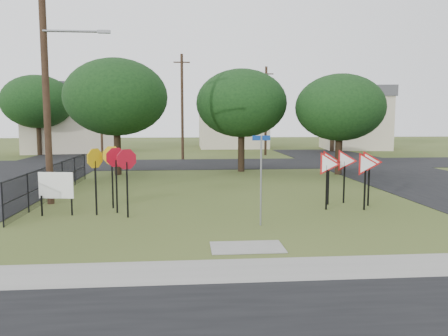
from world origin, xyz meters
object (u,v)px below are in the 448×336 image
(stop_sign_cluster, at_px, (112,164))
(yield_sign_cluster, at_px, (347,165))
(info_board, at_px, (56,187))
(street_name_sign, at_px, (261,174))

(stop_sign_cluster, xyz_separation_m, yield_sign_cluster, (9.14, 0.50, -0.15))
(info_board, bearing_deg, street_name_sign, -16.19)
(stop_sign_cluster, bearing_deg, yield_sign_cluster, 3.13)
(yield_sign_cluster, distance_m, info_board, 11.18)
(info_board, bearing_deg, stop_sign_cluster, 6.67)
(stop_sign_cluster, height_order, info_board, stop_sign_cluster)
(street_name_sign, xyz_separation_m, info_board, (-7.17, 2.08, -0.65))
(stop_sign_cluster, relative_size, yield_sign_cluster, 0.86)
(street_name_sign, relative_size, info_board, 1.86)
(street_name_sign, height_order, yield_sign_cluster, street_name_sign)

